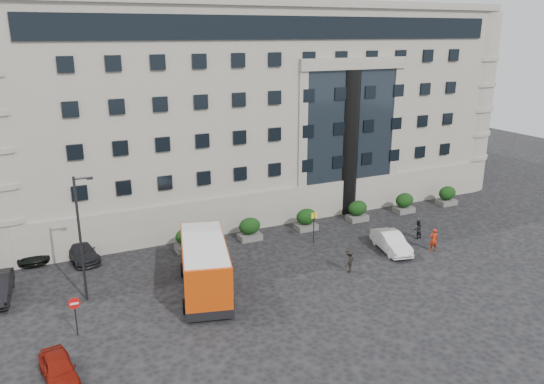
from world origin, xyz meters
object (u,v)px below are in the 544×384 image
at_px(minibus, 205,265).
at_px(parked_car_d, 32,249).
at_px(hedge_a, 187,239).
at_px(parked_car_a, 59,369).
at_px(hedge_b, 250,229).
at_px(hedge_e, 404,203).
at_px(pedestrian_c, 349,261).
at_px(hedge_f, 447,196).
at_px(parked_car_c, 81,251).
at_px(white_taxi, 391,242).
at_px(pedestrian_b, 418,229).
at_px(pedestrian_a, 434,240).
at_px(street_lamp, 81,235).
at_px(bus_stop_sign, 314,222).
at_px(hedge_c, 306,219).
at_px(hedge_d, 358,211).
at_px(no_entry_sign, 75,309).

height_order(minibus, parked_car_d, minibus).
bearing_deg(hedge_a, parked_car_a, -129.27).
bearing_deg(hedge_b, hedge_a, 180.00).
relative_size(hedge_e, pedestrian_c, 1.10).
bearing_deg(hedge_f, hedge_b, 180.00).
bearing_deg(parked_car_d, hedge_f, -7.30).
bearing_deg(parked_car_c, hedge_f, -11.11).
distance_m(hedge_f, parked_car_d, 36.97).
xyz_separation_m(hedge_f, white_taxi, (-12.00, -6.80, -0.19)).
bearing_deg(pedestrian_b, hedge_b, -30.17).
relative_size(parked_car_d, pedestrian_a, 2.71).
relative_size(parked_car_a, pedestrian_b, 2.31).
relative_size(hedge_b, street_lamp, 0.23).
height_order(hedge_b, bus_stop_sign, bus_stop_sign).
relative_size(hedge_f, parked_car_d, 0.38).
xyz_separation_m(hedge_b, hedge_c, (5.20, 0.00, 0.00)).
bearing_deg(pedestrian_b, pedestrian_c, 13.11).
height_order(hedge_f, parked_car_c, hedge_f).
height_order(hedge_d, street_lamp, street_lamp).
relative_size(hedge_e, parked_car_c, 0.41).
xyz_separation_m(street_lamp, parked_car_d, (-2.84, 8.61, -3.69)).
bearing_deg(pedestrian_c, minibus, -41.58).
distance_m(hedge_f, parked_car_c, 33.55).
distance_m(street_lamp, pedestrian_c, 17.75).
distance_m(hedge_e, street_lamp, 29.34).
bearing_deg(bus_stop_sign, hedge_f, 9.63).
xyz_separation_m(hedge_b, pedestrian_a, (11.74, -8.17, -0.03)).
distance_m(hedge_a, hedge_c, 10.40).
distance_m(hedge_f, white_taxi, 13.79).
bearing_deg(parked_car_d, street_lamp, -73.15).
xyz_separation_m(bus_stop_sign, pedestrian_c, (-0.45, -5.72, -0.89)).
height_order(hedge_b, parked_car_c, hedge_b).
height_order(pedestrian_a, pedestrian_c, pedestrian_a).
relative_size(hedge_a, hedge_d, 1.00).
xyz_separation_m(parked_car_a, parked_car_d, (-0.53, 16.34, 0.07)).
relative_size(hedge_b, parked_car_a, 0.51).
bearing_deg(hedge_b, hedge_e, 0.00).
bearing_deg(hedge_f, white_taxi, -150.46).
relative_size(street_lamp, no_entry_sign, 3.45).
relative_size(hedge_f, bus_stop_sign, 0.73).
relative_size(hedge_b, bus_stop_sign, 0.73).
relative_size(pedestrian_a, pedestrian_b, 1.16).
height_order(hedge_d, minibus, minibus).
xyz_separation_m(parked_car_c, pedestrian_a, (24.44, -9.98, 0.25)).
height_order(minibus, white_taxi, minibus).
bearing_deg(parked_car_d, hedge_a, -20.84).
distance_m(hedge_d, no_entry_sign, 26.15).
height_order(pedestrian_b, pedestrian_c, pedestrian_c).
relative_size(hedge_e, hedge_f, 1.00).
xyz_separation_m(hedge_b, bus_stop_sign, (4.30, -2.80, 0.80)).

